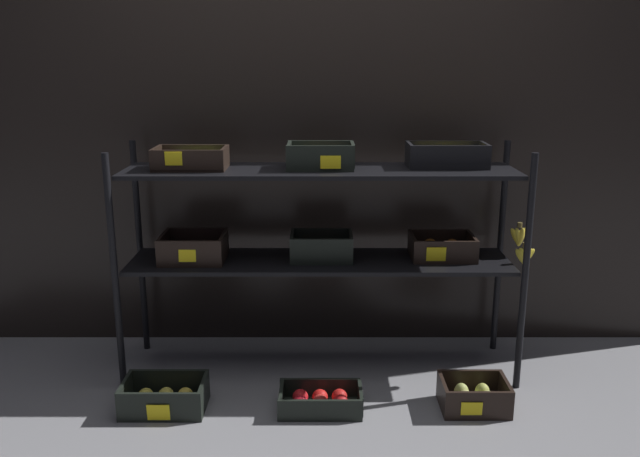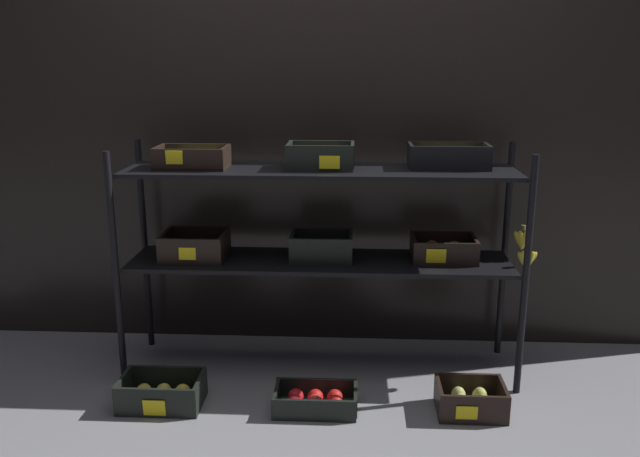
% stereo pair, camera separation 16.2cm
% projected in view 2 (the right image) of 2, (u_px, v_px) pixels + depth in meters
% --- Properties ---
extents(ground_plane, '(10.00, 10.00, 0.00)m').
position_uv_depth(ground_plane, '(320.00, 366.00, 3.38)').
color(ground_plane, gray).
extents(storefront_wall, '(4.29, 0.12, 1.96)m').
position_uv_depth(storefront_wall, '(324.00, 164.00, 3.53)').
color(storefront_wall, black).
rests_on(storefront_wall, ground_plane).
extents(display_rack, '(2.01, 0.47, 1.15)m').
position_uv_depth(display_rack, '(323.00, 215.00, 3.18)').
color(display_rack, black).
rests_on(display_rack, ground_plane).
extents(crate_ground_apple_gold, '(0.37, 0.24, 0.14)m').
position_uv_depth(crate_ground_apple_gold, '(162.00, 394.00, 2.99)').
color(crate_ground_apple_gold, black).
rests_on(crate_ground_apple_gold, ground_plane).
extents(crate_ground_apple_red, '(0.37, 0.21, 0.10)m').
position_uv_depth(crate_ground_apple_red, '(316.00, 401.00, 2.95)').
color(crate_ground_apple_red, black).
rests_on(crate_ground_apple_red, ground_plane).
extents(crate_ground_pear, '(0.30, 0.23, 0.14)m').
position_uv_depth(crate_ground_pear, '(471.00, 401.00, 2.93)').
color(crate_ground_pear, black).
rests_on(crate_ground_pear, ground_plane).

